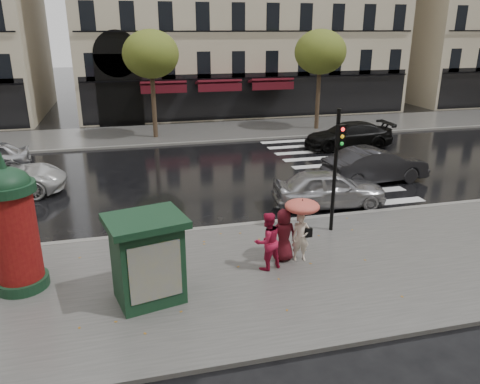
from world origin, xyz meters
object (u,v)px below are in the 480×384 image
object	(u,v)px
woman_red	(267,241)
traffic_light	(337,159)
car_darkgrey	(375,165)
woman_umbrella	(302,220)
car_silver	(329,188)
morris_column	(13,225)
newsstand	(147,258)
man_burgundy	(284,235)
car_black	(348,135)

from	to	relation	value
woman_red	traffic_light	size ratio (longest dim) A/B	0.41
car_darkgrey	woman_umbrella	bearing A→B (deg)	132.07
traffic_light	car_darkgrey	distance (m)	6.78
car_silver	car_darkgrey	bearing A→B (deg)	-48.56
woman_red	car_darkgrey	world-z (taller)	woman_red
woman_umbrella	morris_column	world-z (taller)	morris_column
morris_column	newsstand	world-z (taller)	morris_column
woman_red	car_silver	size ratio (longest dim) A/B	0.39
man_burgundy	car_silver	bearing A→B (deg)	-133.00
man_burgundy	newsstand	size ratio (longest dim) A/B	0.71
woman_red	newsstand	xyz separation A→B (m)	(-3.38, -0.80, 0.30)
man_burgundy	car_darkgrey	bearing A→B (deg)	-139.86
man_burgundy	car_darkgrey	world-z (taller)	man_burgundy
woman_umbrella	morris_column	xyz separation A→B (m)	(-7.77, 0.36, 0.51)
woman_umbrella	car_black	distance (m)	15.03
woman_red	car_black	world-z (taller)	woman_red
car_silver	woman_red	bearing A→B (deg)	144.75
car_silver	woman_umbrella	bearing A→B (deg)	152.32
car_silver	car_black	size ratio (longest dim) A/B	0.85
woman_red	newsstand	size ratio (longest dim) A/B	0.76
woman_umbrella	car_silver	bearing A→B (deg)	56.23
morris_column	woman_umbrella	bearing A→B (deg)	-2.68
morris_column	car_darkgrey	bearing A→B (deg)	24.05
woman_red	car_darkgrey	bearing A→B (deg)	-154.02
traffic_light	newsstand	distance (m)	7.06
newsstand	car_black	distance (m)	18.59
morris_column	car_silver	distance (m)	11.32
man_burgundy	morris_column	bearing A→B (deg)	-5.85
car_silver	car_black	xyz separation A→B (m)	(5.09, 8.56, -0.00)
morris_column	car_black	world-z (taller)	morris_column
woman_umbrella	car_darkgrey	bearing A→B (deg)	46.86
woman_umbrella	man_burgundy	xyz separation A→B (m)	(-0.50, 0.12, -0.48)
morris_column	traffic_light	world-z (taller)	traffic_light
man_burgundy	traffic_light	size ratio (longest dim) A/B	0.38
woman_red	car_silver	world-z (taller)	woman_red
woman_umbrella	traffic_light	size ratio (longest dim) A/B	0.47
woman_red	traffic_light	xyz separation A→B (m)	(2.96, 1.99, 1.67)
man_burgundy	newsstand	world-z (taller)	newsstand
car_darkgrey	woman_red	bearing A→B (deg)	128.43
newsstand	traffic_light	bearing A→B (deg)	23.78
man_burgundy	newsstand	xyz separation A→B (m)	(-4.00, -1.19, 0.35)
car_silver	car_darkgrey	size ratio (longest dim) A/B	0.92
woman_red	morris_column	size ratio (longest dim) A/B	0.46
car_silver	morris_column	bearing A→B (deg)	116.02
car_darkgrey	morris_column	bearing A→B (deg)	109.26
newsstand	car_darkgrey	bearing A→B (deg)	35.65
traffic_light	woman_red	bearing A→B (deg)	-146.06
car_darkgrey	car_black	world-z (taller)	car_darkgrey
woman_umbrella	traffic_light	world-z (taller)	traffic_light
car_silver	newsstand	bearing A→B (deg)	131.88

